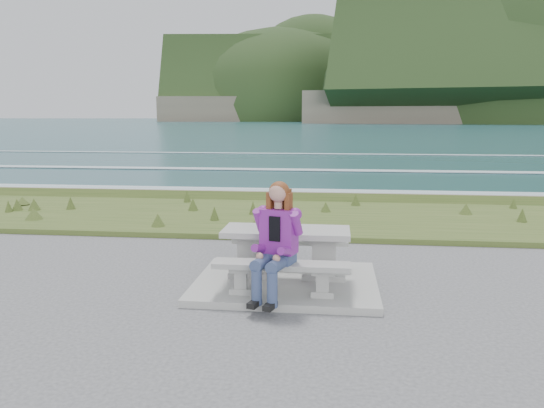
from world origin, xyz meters
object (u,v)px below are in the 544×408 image
object	(u,v)px
seated_woman	(274,257)
bench_seaward	(290,245)
picnic_table	(286,240)
bench_landward	(281,270)

from	to	relation	value
seated_woman	bench_seaward	bearing A→B (deg)	104.39
picnic_table	bench_seaward	distance (m)	0.74
bench_landward	bench_seaward	world-z (taller)	same
picnic_table	bench_seaward	xyz separation A→B (m)	(0.00, 0.70, -0.23)
seated_woman	picnic_table	bearing A→B (deg)	101.82
bench_seaward	seated_woman	xyz separation A→B (m)	(-0.08, -1.54, 0.21)
picnic_table	bench_landward	world-z (taller)	picnic_table
picnic_table	bench_landward	bearing A→B (deg)	-90.00
bench_landward	picnic_table	bearing A→B (deg)	90.00
bench_seaward	bench_landward	bearing A→B (deg)	-90.00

